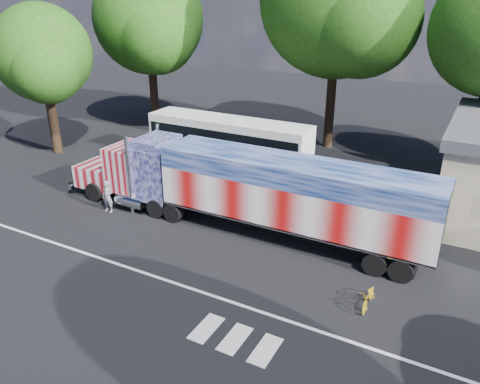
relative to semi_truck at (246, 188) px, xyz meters
The scene contains 8 objects.
ground 3.64m from the semi_truck, 98.77° to the right, with size 100.00×100.00×0.00m, color black.
lane_markings 7.08m from the semi_truck, 79.01° to the right, with size 30.00×2.67×0.01m.
semi_truck is the anchor object (origin of this frame).
coach_bus 9.38m from the semi_truck, 124.94° to the left, with size 11.64×2.71×3.39m.
woman 8.01m from the semi_truck, 166.62° to the right, with size 0.66×0.43×1.81m, color slate.
bicycle 8.27m from the semi_truck, 25.88° to the right, with size 0.56×1.61×0.84m, color gold.
tree_w_a 19.40m from the semi_truck, 167.17° to the left, with size 7.17×6.83×10.74m.
tree_nw_a 21.86m from the semi_truck, 140.15° to the left, with size 9.45×9.00×13.73m.
Camera 1 is at (10.41, -16.31, 11.41)m, focal length 35.00 mm.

